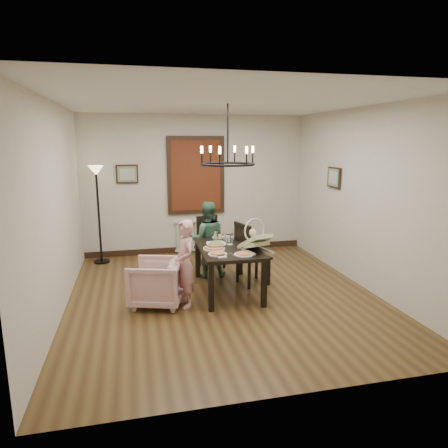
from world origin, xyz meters
name	(u,v)px	position (x,y,z in m)	size (l,w,h in m)	color
room_shell	(218,200)	(0.00, 0.37, 1.40)	(4.51, 5.00, 2.81)	brown
dining_table	(227,251)	(0.11, 0.17, 0.64)	(0.92, 1.57, 0.72)	black
chair_far	(212,242)	(0.10, 1.39, 0.47)	(0.41, 0.41, 0.94)	black
chair_right	(253,253)	(0.58, 0.39, 0.51)	(0.45, 0.45, 1.03)	black
armchair	(156,282)	(-0.99, -0.11, 0.33)	(0.70, 0.72, 0.65)	beige
elderly_woman	(185,271)	(-0.60, -0.25, 0.51)	(0.37, 0.24, 1.02)	#DD9C9E
seated_man	(207,246)	(-0.07, 0.92, 0.54)	(0.52, 0.41, 1.07)	#3B644B
baby_bouncer	(255,240)	(0.43, -0.21, 0.89)	(0.37, 0.50, 0.33)	#B3CA8B
salad_bowl	(216,245)	(-0.09, 0.09, 0.76)	(0.35, 0.35, 0.09)	white
pizza_platter	(214,248)	(-0.13, 0.01, 0.74)	(0.33, 0.33, 0.04)	tan
drinking_glass	(224,239)	(0.09, 0.36, 0.79)	(0.06, 0.06, 0.13)	silver
window_blinds	(196,175)	(0.00, 2.46, 1.60)	(1.00, 0.03, 1.40)	#612113
radiator	(197,235)	(0.00, 2.48, 0.35)	(0.92, 0.12, 0.62)	silver
picture_back	(127,174)	(-1.35, 2.47, 1.65)	(0.42, 0.03, 0.36)	black
picture_right	(334,177)	(2.21, 0.90, 1.65)	(0.42, 0.03, 0.36)	black
floor_lamp	(99,216)	(-1.90, 2.15, 0.90)	(0.30, 0.30, 1.80)	black
chandelier	(228,164)	(0.11, 0.17, 1.95)	(0.80, 0.80, 0.04)	black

